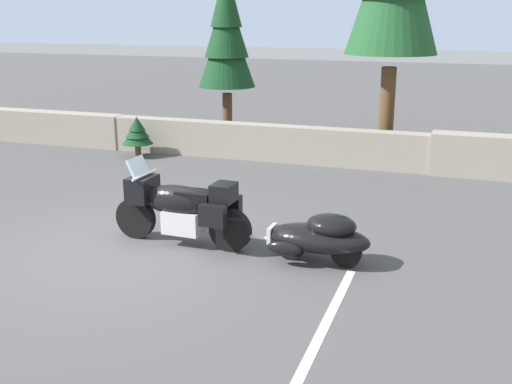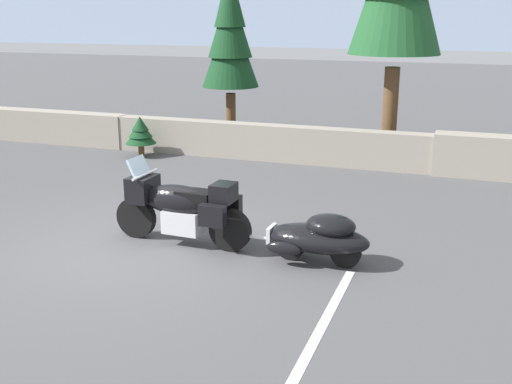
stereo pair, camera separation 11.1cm
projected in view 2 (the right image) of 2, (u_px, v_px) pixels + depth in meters
The scene contains 7 objects.
ground_plane at pixel (129, 249), 9.52m from camera, with size 80.00×80.00×0.00m, color #4C4C4F.
stone_guard_wall at pixel (286, 143), 15.06m from camera, with size 24.00×0.59×0.94m.
touring_motorcycle at pixel (181, 206), 9.61m from camera, with size 2.31×0.78×1.33m.
car_shaped_trailer at pixel (319, 237), 8.88m from camera, with size 2.21×0.80×0.76m.
pine_tree_secondary at pixel (230, 33), 16.59m from camera, with size 1.54×1.54×4.76m.
pine_sapling_near at pixel (140, 132), 15.55m from camera, with size 0.77×0.77×1.02m.
parking_stripe_marker at pixel (319, 331), 7.07m from camera, with size 0.12×3.60×0.01m, color silver.
Camera 2 is at (4.83, -7.72, 3.49)m, focal length 43.52 mm.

